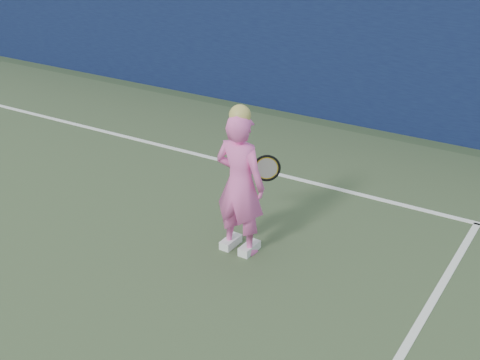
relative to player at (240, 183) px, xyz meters
The scene contains 3 objects.
backstop_wall 5.20m from the player, 121.83° to the left, with size 24.00×0.40×2.50m, color #0C1339.
player is the anchor object (origin of this frame).
racket 0.49m from the player, 88.42° to the left, with size 0.56×0.22×0.31m.
Camera 1 is at (5.95, -3.22, 3.77)m, focal length 50.00 mm.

